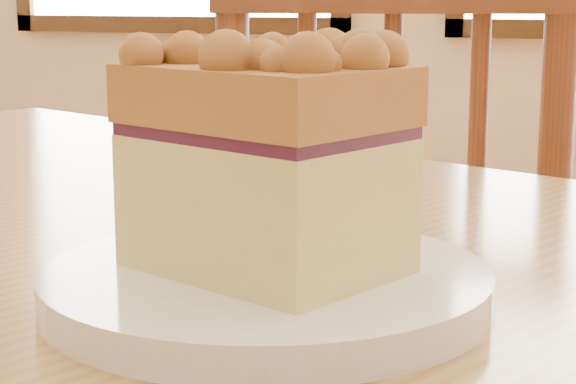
# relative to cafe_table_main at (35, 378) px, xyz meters

# --- Properties ---
(cafe_table_main) EXTENTS (1.48, 1.25, 0.75)m
(cafe_table_main) POSITION_rel_cafe_table_main_xyz_m (0.00, 0.00, 0.00)
(cafe_table_main) COLOR #A1833E
(cafe_table_main) RESTS_ON ground
(cafe_chair_main) EXTENTS (0.52, 0.52, 0.95)m
(cafe_chair_main) POSITION_rel_cafe_table_main_xyz_m (0.06, 0.68, -0.18)
(cafe_chair_main) COLOR brown
(cafe_chair_main) RESTS_ON ground
(plate) EXTENTS (0.22, 0.22, 0.02)m
(plate) POSITION_rel_cafe_table_main_xyz_m (0.19, -0.07, 0.10)
(plate) COLOR white
(plate) RESTS_ON cafe_table_main
(cake_slice) EXTENTS (0.15, 0.13, 0.12)m
(cake_slice) POSITION_rel_cafe_table_main_xyz_m (0.19, -0.07, 0.17)
(cake_slice) COLOR #DBD07B
(cake_slice) RESTS_ON plate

